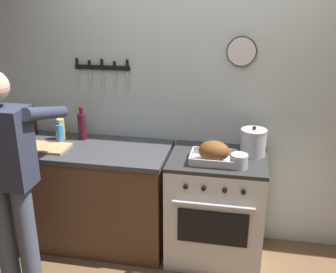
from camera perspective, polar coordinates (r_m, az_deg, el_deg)
The scene contains 12 objects.
wall_back at distance 3.36m, azimuth 4.27°, elevation 6.02°, with size 6.00×0.13×2.60m.
counter_block at distance 3.68m, azimuth -15.86°, elevation -7.59°, with size 2.03×0.65×0.90m.
stove at distance 3.33m, azimuth 6.92°, elevation -10.08°, with size 0.76×0.67×0.90m.
person_cook at distance 2.96m, azimuth -22.15°, elevation -4.68°, with size 0.51×0.63×1.66m.
roasting_pan at distance 3.00m, azimuth 6.63°, elevation -2.37°, with size 0.35×0.26×0.17m.
stock_pot at distance 3.18m, azimuth 12.22°, elevation -0.81°, with size 0.20×0.20×0.24m.
saucepan at distance 2.95m, azimuth 10.22°, elevation -3.51°, with size 0.13×0.13×0.10m.
cutting_board at distance 3.41m, azimuth -17.15°, elevation -1.53°, with size 0.36×0.24×0.02m, color tan.
bottle_wine_red at distance 3.51m, azimuth -12.30°, elevation 1.54°, with size 0.07×0.07×0.30m.
bottle_soy_sauce at distance 3.79m, azimuth -18.88°, elevation 1.64°, with size 0.06×0.06×0.21m.
bottle_dish_soap at distance 3.48m, azimuth -15.40°, elevation 0.47°, with size 0.06×0.06×0.22m.
bottle_cooking_oil at distance 3.56m, azimuth -15.24°, elevation 1.13°, with size 0.07×0.07×0.24m.
Camera 1 is at (0.38, -1.89, 2.12)m, focal length 42.16 mm.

